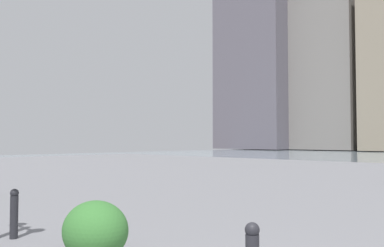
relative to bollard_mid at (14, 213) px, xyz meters
The scene contains 4 objects.
building_annex 71.75m from the bollard_mid, 68.33° to the right, with size 11.89×11.18×41.91m.
building_highrise 74.20m from the bollard_mid, 59.31° to the right, with size 13.76×15.16×33.79m.
bollard_mid is the anchor object (origin of this frame).
shrub_wide 1.90m from the bollard_mid, behind, with size 0.87×0.79×0.74m.
Camera 1 is at (-1.32, 2.18, 1.49)m, focal length 38.53 mm.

